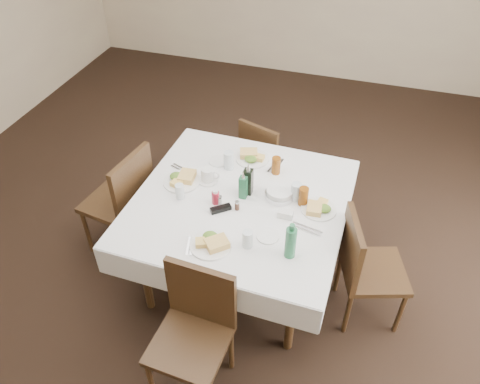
% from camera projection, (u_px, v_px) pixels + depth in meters
% --- Properties ---
extents(ground_plane, '(7.00, 7.00, 0.00)m').
position_uv_depth(ground_plane, '(224.00, 258.00, 3.84)').
color(ground_plane, black).
extents(room_shell, '(6.04, 7.04, 2.80)m').
position_uv_depth(room_shell, '(218.00, 63.00, 2.73)').
color(room_shell, tan).
rests_on(room_shell, ground).
extents(dining_table, '(1.49, 1.49, 0.76)m').
position_uv_depth(dining_table, '(240.00, 208.00, 3.29)').
color(dining_table, '#311D0F').
rests_on(dining_table, ground).
extents(chair_north, '(0.50, 0.50, 0.82)m').
position_uv_depth(chair_north, '(264.00, 156.00, 4.14)').
color(chair_north, '#311D0F').
rests_on(chair_north, ground).
extents(chair_south, '(0.46, 0.46, 0.91)m').
position_uv_depth(chair_south, '(195.00, 324.00, 2.76)').
color(chair_south, '#311D0F').
rests_on(chair_south, ground).
extents(chair_east, '(0.53, 0.53, 0.89)m').
position_uv_depth(chair_east, '(363.00, 264.00, 3.13)').
color(chair_east, '#311D0F').
rests_on(chair_east, ground).
extents(chair_west, '(0.52, 0.52, 0.96)m').
position_uv_depth(chair_west, '(125.00, 197.00, 3.59)').
color(chair_west, '#311D0F').
rests_on(chair_west, ground).
extents(meal_north, '(0.26, 0.26, 0.06)m').
position_uv_depth(meal_north, '(252.00, 157.00, 3.59)').
color(meal_north, white).
rests_on(meal_north, dining_table).
extents(meal_south, '(0.26, 0.26, 0.06)m').
position_uv_depth(meal_south, '(212.00, 243.00, 2.90)').
color(meal_south, white).
rests_on(meal_south, dining_table).
extents(meal_east, '(0.24, 0.24, 0.05)m').
position_uv_depth(meal_east, '(319.00, 208.00, 3.15)').
color(meal_east, white).
rests_on(meal_east, dining_table).
extents(meal_west, '(0.27, 0.27, 0.06)m').
position_uv_depth(meal_west, '(182.00, 179.00, 3.38)').
color(meal_west, white).
rests_on(meal_west, dining_table).
extents(side_plate_a, '(0.15, 0.15, 0.01)m').
position_uv_depth(side_plate_a, '(219.00, 161.00, 3.57)').
color(side_plate_a, white).
rests_on(side_plate_a, dining_table).
extents(side_plate_b, '(0.15, 0.15, 0.01)m').
position_uv_depth(side_plate_b, '(268.00, 236.00, 2.97)').
color(side_plate_b, white).
rests_on(side_plate_b, dining_table).
extents(water_n, '(0.08, 0.08, 0.14)m').
position_uv_depth(water_n, '(229.00, 160.00, 3.47)').
color(water_n, silver).
rests_on(water_n, dining_table).
extents(water_s, '(0.06, 0.06, 0.12)m').
position_uv_depth(water_s, '(248.00, 239.00, 2.88)').
color(water_s, silver).
rests_on(water_s, dining_table).
extents(water_e, '(0.07, 0.07, 0.13)m').
position_uv_depth(water_e, '(296.00, 192.00, 3.21)').
color(water_e, silver).
rests_on(water_e, dining_table).
extents(water_w, '(0.06, 0.06, 0.11)m').
position_uv_depth(water_w, '(180.00, 191.00, 3.23)').
color(water_w, silver).
rests_on(water_w, dining_table).
extents(iced_tea_a, '(0.07, 0.07, 0.14)m').
position_uv_depth(iced_tea_a, '(276.00, 165.00, 3.43)').
color(iced_tea_a, brown).
rests_on(iced_tea_a, dining_table).
extents(iced_tea_b, '(0.07, 0.07, 0.14)m').
position_uv_depth(iced_tea_b, '(303.00, 196.00, 3.17)').
color(iced_tea_b, brown).
rests_on(iced_tea_b, dining_table).
extents(bread_basket, '(0.21, 0.21, 0.07)m').
position_uv_depth(bread_basket, '(280.00, 193.00, 3.25)').
color(bread_basket, silver).
rests_on(bread_basket, dining_table).
extents(oil_cruet_dark, '(0.06, 0.06, 0.26)m').
position_uv_depth(oil_cruet_dark, '(248.00, 181.00, 3.23)').
color(oil_cruet_dark, black).
rests_on(oil_cruet_dark, dining_table).
extents(oil_cruet_green, '(0.05, 0.05, 0.22)m').
position_uv_depth(oil_cruet_green, '(243.00, 186.00, 3.21)').
color(oil_cruet_green, '#226840').
rests_on(oil_cruet_green, dining_table).
extents(ketchup_bottle, '(0.05, 0.05, 0.11)m').
position_uv_depth(ketchup_bottle, '(216.00, 197.00, 3.19)').
color(ketchup_bottle, '#A71D31').
rests_on(ketchup_bottle, dining_table).
extents(salt_shaker, '(0.03, 0.03, 0.07)m').
position_uv_depth(salt_shaker, '(220.00, 200.00, 3.19)').
color(salt_shaker, white).
rests_on(salt_shaker, dining_table).
extents(pepper_shaker, '(0.03, 0.03, 0.07)m').
position_uv_depth(pepper_shaker, '(237.00, 205.00, 3.15)').
color(pepper_shaker, '#45291D').
rests_on(pepper_shaker, dining_table).
extents(coffee_mug, '(0.16, 0.15, 0.11)m').
position_uv_depth(coffee_mug, '(208.00, 175.00, 3.37)').
color(coffee_mug, white).
rests_on(coffee_mug, dining_table).
extents(sunglasses, '(0.14, 0.13, 0.03)m').
position_uv_depth(sunglasses, '(221.00, 209.00, 3.15)').
color(sunglasses, black).
rests_on(sunglasses, dining_table).
extents(green_bottle, '(0.07, 0.07, 0.26)m').
position_uv_depth(green_bottle, '(291.00, 242.00, 2.78)').
color(green_bottle, '#226840').
rests_on(green_bottle, dining_table).
extents(sugar_caddy, '(0.10, 0.06, 0.05)m').
position_uv_depth(sugar_caddy, '(285.00, 214.00, 3.10)').
color(sugar_caddy, white).
rests_on(sugar_caddy, dining_table).
extents(cutlery_n, '(0.09, 0.21, 0.01)m').
position_uv_depth(cutlery_n, '(276.00, 166.00, 3.53)').
color(cutlery_n, silver).
rests_on(cutlery_n, dining_table).
extents(cutlery_s, '(0.08, 0.16, 0.01)m').
position_uv_depth(cutlery_s, '(190.00, 246.00, 2.91)').
color(cutlery_s, silver).
rests_on(cutlery_s, dining_table).
extents(cutlery_e, '(0.21, 0.09, 0.01)m').
position_uv_depth(cutlery_e, '(307.00, 229.00, 3.02)').
color(cutlery_e, silver).
rests_on(cutlery_e, dining_table).
extents(cutlery_w, '(0.18, 0.10, 0.01)m').
position_uv_depth(cutlery_w, '(181.00, 169.00, 3.50)').
color(cutlery_w, silver).
rests_on(cutlery_w, dining_table).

